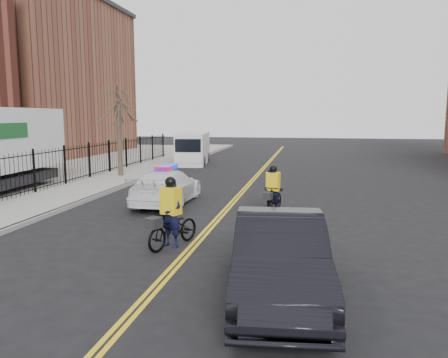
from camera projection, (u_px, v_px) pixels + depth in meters
ground at (211, 227)px, 14.04m from camera, size 120.00×120.00×0.00m
center_line_left at (245, 187)px, 21.82m from camera, size 0.10×60.00×0.01m
center_line_right at (248, 187)px, 21.79m from camera, size 0.10×60.00×0.01m
sidewalk at (107, 182)px, 23.22m from camera, size 3.00×60.00×0.15m
curb at (133, 182)px, 22.94m from camera, size 0.20×60.00×0.15m
iron_fence at (80, 164)px, 23.38m from camera, size 0.12×28.00×2.00m
warehouse_far at (27, 79)px, 40.73m from camera, size 14.00×18.00×14.00m
street_tree at (119, 116)px, 24.69m from camera, size 3.20×3.20×4.80m
police_cruiser at (167, 187)px, 17.67m from camera, size 2.07×4.87×1.56m
dark_sedan at (280, 257)px, 8.51m from camera, size 2.20×5.07×1.62m
cargo_van at (193, 149)px, 32.45m from camera, size 2.70×5.67×2.28m
cyclist_near at (171, 222)px, 11.84m from camera, size 1.38×2.08×1.93m
cyclist_far at (273, 194)px, 16.02m from camera, size 0.90×1.81×1.77m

